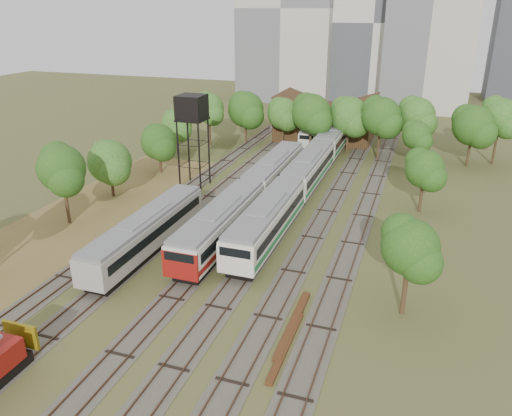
% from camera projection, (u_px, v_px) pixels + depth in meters
% --- Properties ---
extents(ground, '(240.00, 240.00, 0.00)m').
position_uv_depth(ground, '(176.00, 326.00, 36.00)').
color(ground, '#475123').
rests_on(ground, ground).
extents(dry_grass_patch, '(14.00, 60.00, 0.04)m').
position_uv_depth(dry_grass_patch, '(48.00, 244.00, 48.42)').
color(dry_grass_patch, brown).
rests_on(dry_grass_patch, ground).
extents(tracks, '(24.60, 80.00, 0.19)m').
position_uv_depth(tracks, '(270.00, 204.00, 58.10)').
color(tracks, '#4C473D').
rests_on(tracks, ground).
extents(railcar_red_set, '(3.17, 34.58, 3.92)m').
position_uv_depth(railcar_red_set, '(251.00, 195.00, 55.14)').
color(railcar_red_set, black).
rests_on(railcar_red_set, ground).
extents(railcar_green_set, '(3.26, 52.08, 4.03)m').
position_uv_depth(railcar_green_set, '(309.00, 170.00, 63.36)').
color(railcar_green_set, black).
rests_on(railcar_green_set, ground).
extents(railcar_rear, '(2.70, 16.08, 3.33)m').
position_uv_depth(railcar_rear, '(317.00, 130.00, 84.96)').
color(railcar_rear, black).
rests_on(railcar_rear, ground).
extents(old_grey_coach, '(2.93, 18.00, 3.62)m').
position_uv_depth(old_grey_coach, '(147.00, 232.00, 46.38)').
color(old_grey_coach, black).
rests_on(old_grey_coach, ground).
extents(water_tower, '(3.34, 3.34, 11.53)m').
position_uv_depth(water_tower, '(192.00, 110.00, 60.61)').
color(water_tower, black).
rests_on(water_tower, ground).
extents(rail_pile_near, '(0.57, 8.54, 0.28)m').
position_uv_depth(rail_pile_near, '(293.00, 324.00, 36.03)').
color(rail_pile_near, '#573119').
rests_on(rail_pile_near, ground).
extents(rail_pile_far, '(0.49, 7.87, 0.26)m').
position_uv_depth(rail_pile_far, '(286.00, 346.00, 33.73)').
color(rail_pile_far, '#573119').
rests_on(rail_pile_far, ground).
extents(maintenance_shed, '(16.45, 11.55, 7.58)m').
position_uv_depth(maintenance_shed, '(326.00, 122.00, 86.02)').
color(maintenance_shed, '#382414').
rests_on(maintenance_shed, ground).
extents(tree_band_left, '(6.90, 53.36, 8.82)m').
position_uv_depth(tree_band_left, '(75.00, 169.00, 53.46)').
color(tree_band_left, '#382616').
rests_on(tree_band_left, ground).
extents(tree_band_far, '(48.29, 9.32, 9.58)m').
position_uv_depth(tree_band_far, '(348.00, 115.00, 75.60)').
color(tree_band_far, '#382616').
rests_on(tree_band_far, ground).
extents(tree_band_right, '(5.53, 41.87, 7.63)m').
position_uv_depth(tree_band_right, '(418.00, 174.00, 52.11)').
color(tree_band_right, '#382616').
rests_on(tree_band_right, ground).
extents(tower_left, '(22.00, 16.00, 42.00)m').
position_uv_depth(tower_left, '(290.00, 8.00, 116.76)').
color(tower_left, '#B9B3A2').
rests_on(tower_left, ground).
extents(tower_centre, '(20.00, 18.00, 36.00)m').
position_uv_depth(tower_centre, '(378.00, 22.00, 116.26)').
color(tower_centre, beige).
rests_on(tower_centre, ground).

